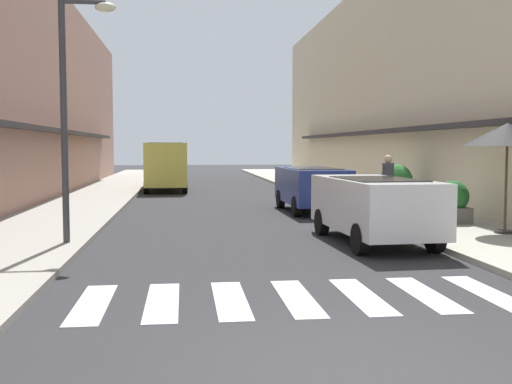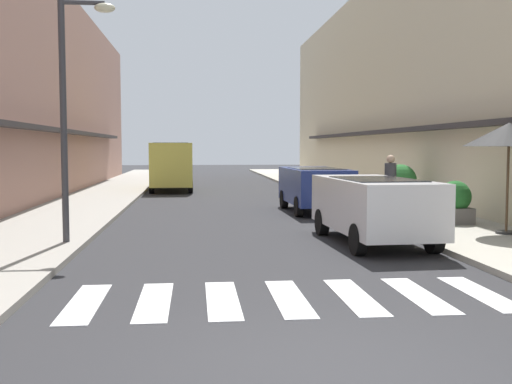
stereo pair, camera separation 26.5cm
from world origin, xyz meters
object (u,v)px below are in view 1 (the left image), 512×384
Objects in this scene: parked_car_near at (374,202)px; delivery_van at (165,162)px; pedestrian_walking_near at (388,184)px; cafe_umbrella at (507,135)px; planter_midblock at (453,202)px; planter_far at (396,185)px; parked_car_mid at (312,184)px; street_lamp at (73,92)px.

delivery_van is (-5.11, 17.22, 0.48)m from parked_car_near.
delivery_van is 14.78m from pedestrian_walking_near.
cafe_umbrella is 1.44× the size of pedestrian_walking_near.
planter_midblock is at bearing 100.00° from cafe_umbrella.
delivery_van is 16.84m from planter_midblock.
pedestrian_walking_near reaches higher than planter_far.
planter_far is at bearing 87.91° from planter_midblock.
parked_car_near is 17.97m from delivery_van.
parked_car_mid is 5.18m from planter_midblock.
parked_car_mid is 3.10m from pedestrian_walking_near.
delivery_van is at bearing 118.72° from planter_midblock.
parked_car_near is 3.69m from cafe_umbrella.
planter_midblock is at bearing -61.28° from delivery_van.
delivery_van reaches higher than planter_far.
parked_car_mid is 3.68× the size of planter_midblock.
cafe_umbrella is at bearing -62.05° from parked_car_mid.
delivery_van is 4.78× the size of planter_midblock.
planter_far is (8.27, -9.80, -0.58)m from delivery_van.
cafe_umbrella is at bearing 6.97° from parked_car_near.
street_lamp is at bearing -135.00° from parked_car_mid.
cafe_umbrella is at bearing 1.40° from street_lamp.
pedestrian_walking_near is at bearing 113.38° from cafe_umbrella.
parked_car_near and parked_car_mid have the same top height.
street_lamp is at bearing 83.53° from pedestrian_walking_near.
delivery_van is at bearing -4.51° from pedestrian_walking_near.
planter_far is (3.15, 0.72, -0.10)m from parked_car_mid.
planter_far is (9.69, 7.25, -2.50)m from street_lamp.
parked_car_near is 1.70× the size of cafe_umbrella.
street_lamp is at bearing -94.76° from delivery_van.
street_lamp is 2.89× the size of pedestrian_walking_near.
pedestrian_walking_near is (6.84, -13.10, -0.33)m from delivery_van.
delivery_van is 12.84m from planter_far.
planter_far is (3.15, 7.42, -0.10)m from parked_car_near.
cafe_umbrella is 1.81× the size of planter_far.
pedestrian_walking_near reaches higher than parked_car_near.
parked_car_mid is 2.32× the size of pedestrian_walking_near.
delivery_van is 3.78× the size of planter_far.
parked_car_near is 2.45× the size of pedestrian_walking_near.
parked_car_mid is at bearing 45.00° from street_lamp.
street_lamp reaches higher than pedestrian_walking_near.
cafe_umbrella reaches higher than pedestrian_walking_near.
parked_car_near is at bearing 125.17° from pedestrian_walking_near.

